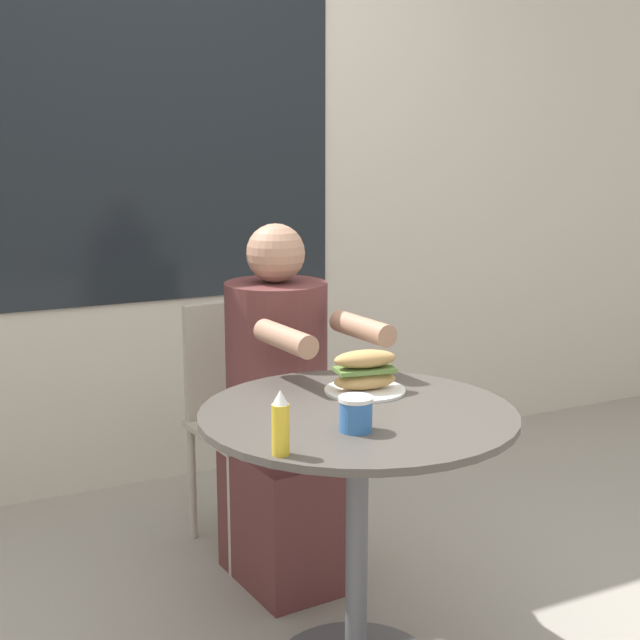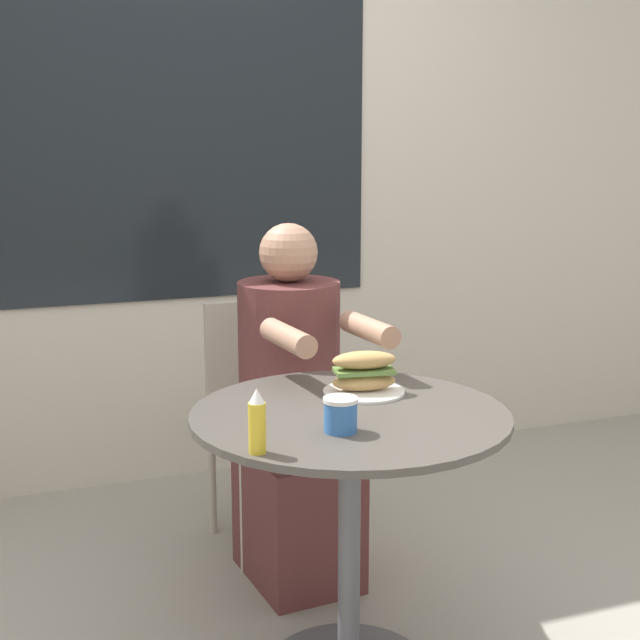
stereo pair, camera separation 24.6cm
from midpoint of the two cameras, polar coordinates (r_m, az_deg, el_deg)
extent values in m
cube|color=beige|center=(3.78, -11.89, 10.62)|extent=(8.00, 0.08, 2.80)
cube|color=black|center=(3.69, -14.10, 11.16)|extent=(1.74, 0.01, 1.31)
cylinder|color=#47423D|center=(2.32, -0.60, -6.11)|extent=(0.83, 0.83, 0.02)
cylinder|color=#515156|center=(2.46, -0.59, -14.30)|extent=(0.06, 0.06, 0.72)
cube|color=#ADA393|center=(3.18, -6.58, -6.97)|extent=(0.41, 0.41, 0.02)
cube|color=#ADA393|center=(3.27, -7.95, -2.46)|extent=(0.35, 0.06, 0.42)
cylinder|color=#ADA393|center=(3.19, -2.48, -11.16)|extent=(0.03, 0.03, 0.43)
cylinder|color=#ADA393|center=(3.06, -8.03, -12.31)|extent=(0.03, 0.03, 0.43)
cylinder|color=#ADA393|center=(3.47, -5.14, -9.31)|extent=(0.03, 0.03, 0.43)
cylinder|color=#ADA393|center=(3.34, -10.30, -10.25)|extent=(0.03, 0.03, 0.43)
cube|color=brown|center=(3.02, -4.51, -12.39)|extent=(0.35, 0.44, 0.45)
cylinder|color=brown|center=(2.90, -5.22, -2.94)|extent=(0.33, 0.33, 0.55)
sphere|color=tan|center=(2.83, -5.36, 4.27)|extent=(0.19, 0.19, 0.19)
cylinder|color=tan|center=(2.67, 0.09, -0.56)|extent=(0.09, 0.27, 0.07)
cylinder|color=tan|center=(2.55, -5.02, -1.21)|extent=(0.09, 0.27, 0.07)
cylinder|color=white|center=(2.49, 0.05, -4.57)|extent=(0.23, 0.23, 0.01)
ellipsoid|color=tan|center=(2.48, 0.05, -3.93)|extent=(0.19, 0.11, 0.05)
cube|color=olive|center=(2.47, 0.05, -3.24)|extent=(0.18, 0.11, 0.01)
ellipsoid|color=tan|center=(2.46, 0.05, -2.54)|extent=(0.19, 0.11, 0.05)
cylinder|color=#336BB7|center=(2.16, -0.98, -6.20)|extent=(0.08, 0.08, 0.08)
cylinder|color=white|center=(2.14, -0.99, -5.12)|extent=(0.08, 0.08, 0.01)
cylinder|color=gold|center=(2.00, -6.09, -7.05)|extent=(0.04, 0.04, 0.12)
cone|color=white|center=(1.98, -6.14, -4.98)|extent=(0.04, 0.04, 0.03)
camera|label=1|loc=(0.12, -92.86, -0.59)|focal=50.00mm
camera|label=2|loc=(0.12, 87.14, 0.59)|focal=50.00mm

